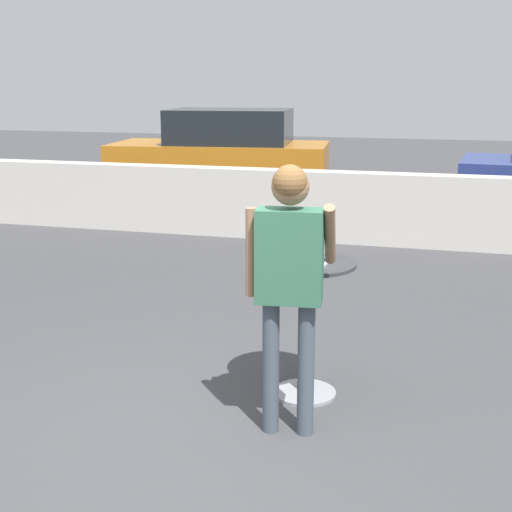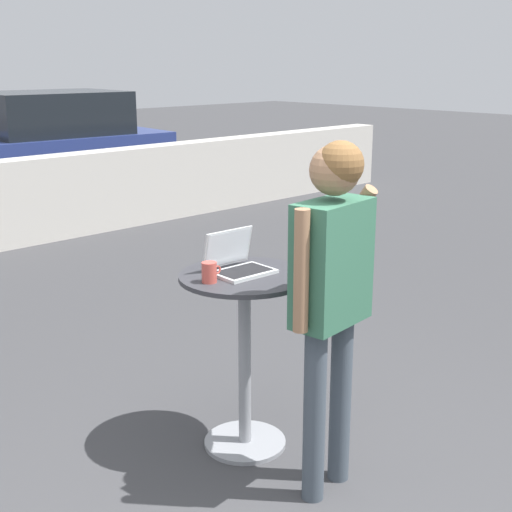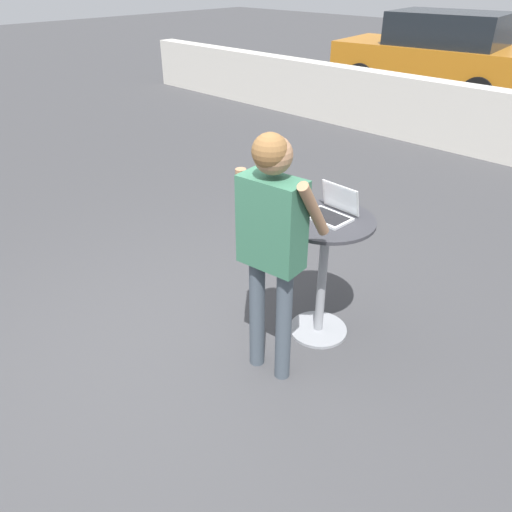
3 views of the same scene
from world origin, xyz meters
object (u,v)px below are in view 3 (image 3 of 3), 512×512
object	(u,v)px
coffee_mug	(305,202)
parked_car_further_down	(437,53)
laptop	(332,210)
standing_person	(271,231)
cafe_table	(323,261)

from	to	relation	value
coffee_mug	parked_car_further_down	size ratio (longest dim) A/B	0.03
laptop	parked_car_further_down	xyz separation A→B (m)	(-3.47, 8.62, -0.21)
standing_person	cafe_table	bearing A→B (deg)	90.83
laptop	standing_person	world-z (taller)	standing_person
standing_person	parked_car_further_down	size ratio (longest dim) A/B	0.40
cafe_table	standing_person	bearing A→B (deg)	-89.17
standing_person	parked_car_further_down	distance (m)	9.91
cafe_table	standing_person	xyz separation A→B (m)	(0.01, -0.60, 0.48)
laptop	parked_car_further_down	size ratio (longest dim) A/B	0.07
coffee_mug	standing_person	world-z (taller)	standing_person
coffee_mug	standing_person	bearing A→B (deg)	-69.32
laptop	parked_car_further_down	bearing A→B (deg)	111.95
cafe_table	coffee_mug	world-z (taller)	coffee_mug
cafe_table	laptop	bearing A→B (deg)	87.79
cafe_table	laptop	distance (m)	0.41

